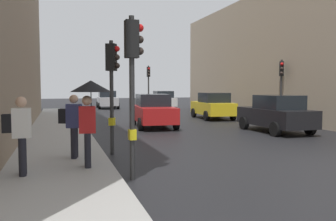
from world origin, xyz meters
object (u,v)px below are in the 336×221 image
at_px(pedestrian_with_umbrella, 90,99).
at_px(pedestrian_with_black_backpack, 20,131).
at_px(traffic_light_mid_street, 281,80).
at_px(pedestrian_with_grey_backpack, 72,122).
at_px(car_silver_hatchback, 107,100).
at_px(car_dark_suv, 276,114).
at_px(car_yellow_taxi, 213,106).
at_px(traffic_light_far_median, 149,80).
at_px(car_red_sedan, 153,111).
at_px(traffic_light_near_left, 133,68).
at_px(car_white_compact, 163,100).
at_px(traffic_light_near_right, 112,76).

relative_size(pedestrian_with_umbrella, pedestrian_with_black_backpack, 1.21).
relative_size(traffic_light_mid_street, pedestrian_with_grey_backpack, 2.10).
distance_m(car_silver_hatchback, car_dark_suv, 21.89).
bearing_deg(traffic_light_mid_street, car_yellow_taxi, 121.75).
xyz_separation_m(car_yellow_taxi, pedestrian_with_grey_backpack, (-9.55, -11.49, 0.29)).
bearing_deg(traffic_light_mid_street, pedestrian_with_grey_backpack, -148.20).
height_order(traffic_light_far_median, car_red_sedan, traffic_light_far_median).
bearing_deg(traffic_light_mid_street, car_silver_hatchback, 113.08).
bearing_deg(traffic_light_near_left, traffic_light_mid_street, 41.79).
distance_m(car_silver_hatchback, pedestrian_with_grey_backpack, 25.86).
height_order(pedestrian_with_black_backpack, pedestrian_with_grey_backpack, same).
bearing_deg(traffic_light_mid_street, car_dark_suv, -128.22).
distance_m(car_yellow_taxi, car_silver_hatchback, 14.94).
relative_size(car_white_compact, pedestrian_with_umbrella, 2.00).
height_order(traffic_light_near_left, car_yellow_taxi, traffic_light_near_left).
distance_m(car_dark_suv, pedestrian_with_grey_backpack, 10.37).
distance_m(pedestrian_with_umbrella, pedestrian_with_black_backpack, 1.75).
relative_size(car_white_compact, car_red_sedan, 0.99).
distance_m(traffic_light_mid_street, car_silver_hatchback, 19.67).
bearing_deg(pedestrian_with_black_backpack, car_silver_hatchback, 78.42).
bearing_deg(traffic_light_near_left, car_white_compact, 71.92).
height_order(car_dark_suv, pedestrian_with_grey_backpack, pedestrian_with_grey_backpack).
bearing_deg(traffic_light_near_left, car_silver_hatchback, 83.61).
distance_m(traffic_light_near_right, car_red_sedan, 7.83).
relative_size(car_white_compact, pedestrian_with_black_backpack, 2.42).
bearing_deg(car_dark_suv, car_silver_hatchback, 103.51).
bearing_deg(traffic_light_near_right, car_dark_suv, 21.30).
bearing_deg(pedestrian_with_black_backpack, car_white_compact, 66.46).
xyz_separation_m(traffic_light_near_right, car_white_compact, (8.06, 21.51, -1.60)).
relative_size(car_dark_suv, pedestrian_with_umbrella, 1.97).
height_order(traffic_light_near_right, car_white_compact, traffic_light_near_right).
bearing_deg(pedestrian_with_grey_backpack, pedestrian_with_black_backpack, -126.12).
bearing_deg(pedestrian_with_black_backpack, car_red_sedan, 59.48).
height_order(traffic_light_near_right, car_silver_hatchback, traffic_light_near_right).
relative_size(pedestrian_with_black_backpack, pedestrian_with_grey_backpack, 1.00).
relative_size(car_dark_suv, car_red_sedan, 0.97).
bearing_deg(traffic_light_near_right, car_yellow_taxi, 51.66).
bearing_deg(pedestrian_with_umbrella, pedestrian_with_black_backpack, -166.41).
xyz_separation_m(car_yellow_taxi, car_red_sedan, (-5.09, -3.52, 0.00)).
distance_m(traffic_light_mid_street, traffic_light_far_median, 12.61).
bearing_deg(traffic_light_far_median, car_yellow_taxi, -71.40).
bearing_deg(car_dark_suv, car_yellow_taxi, 89.38).
distance_m(car_yellow_taxi, pedestrian_with_black_backpack, 16.97).
xyz_separation_m(car_silver_hatchback, car_dark_suv, (5.11, -21.29, 0.00)).
bearing_deg(pedestrian_with_black_backpack, car_dark_suv, 28.71).
xyz_separation_m(traffic_light_near_right, pedestrian_with_grey_backpack, (-1.26, -1.00, -1.31)).
relative_size(traffic_light_near_right, pedestrian_with_black_backpack, 2.03).
relative_size(car_dark_suv, pedestrian_with_black_backpack, 2.38).
bearing_deg(car_silver_hatchback, pedestrian_with_umbrella, -98.48).
bearing_deg(car_white_compact, pedestrian_with_grey_backpack, -112.50).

